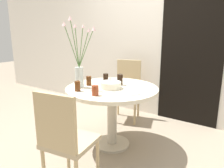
{
  "coord_description": "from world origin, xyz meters",
  "views": [
    {
      "loc": [
        1.39,
        -2.04,
        1.39
      ],
      "look_at": [
        0.0,
        0.0,
        0.78
      ],
      "focal_mm": 35.0,
      "sensor_mm": 36.0,
      "label": 1
    }
  ],
  "objects": [
    {
      "name": "drink_glass_1",
      "position": [
        0.04,
        -0.36,
        0.79
      ],
      "size": [
        0.07,
        0.07,
        0.1
      ],
      "color": "maroon",
      "rests_on": "dining_table"
    },
    {
      "name": "drink_glass_3",
      "position": [
        -0.14,
        0.06,
        0.81
      ],
      "size": [
        0.06,
        0.06,
        0.14
      ],
      "color": "black",
      "rests_on": "dining_table"
    },
    {
      "name": "dining_table",
      "position": [
        0.0,
        0.0,
        0.61
      ],
      "size": [
        1.08,
        1.08,
        0.74
      ],
      "color": "beige",
      "rests_on": "ground_plane"
    },
    {
      "name": "side_plate",
      "position": [
        0.3,
        -0.09,
        0.75
      ],
      "size": [
        0.2,
        0.2,
        0.01
      ],
      "color": "white",
      "rests_on": "dining_table"
    },
    {
      "name": "ground_plane",
      "position": [
        0.0,
        0.0,
        0.0
      ],
      "size": [
        16.0,
        16.0,
        0.0
      ],
      "primitive_type": "plane",
      "color": "gray"
    },
    {
      "name": "birthday_cake",
      "position": [
        0.01,
        -0.04,
        0.78
      ],
      "size": [
        0.24,
        0.24,
        0.12
      ],
      "color": "white",
      "rests_on": "dining_table"
    },
    {
      "name": "chair_far_back",
      "position": [
        0.14,
        -0.9,
        0.53
      ],
      "size": [
        0.46,
        0.46,
        0.93
      ],
      "rotation": [
        0.0,
        0.0,
        3.29
      ],
      "color": "tan",
      "rests_on": "ground_plane"
    },
    {
      "name": "doorway_panel",
      "position": [
        0.54,
        1.23,
        1.02
      ],
      "size": [
        0.9,
        0.01,
        2.05
      ],
      "color": "black",
      "rests_on": "ground_plane"
    },
    {
      "name": "chair_right_flank",
      "position": [
        -0.29,
        0.86,
        0.53
      ],
      "size": [
        0.51,
        0.51,
        0.93
      ],
      "rotation": [
        0.0,
        0.0,
        0.33
      ],
      "color": "tan",
      "rests_on": "ground_plane"
    },
    {
      "name": "flower_vase",
      "position": [
        -0.31,
        -0.21,
        1.0
      ],
      "size": [
        0.32,
        0.26,
        0.8
      ],
      "color": "silver",
      "rests_on": "dining_table"
    },
    {
      "name": "drink_glass_4",
      "position": [
        0.01,
        0.16,
        0.81
      ],
      "size": [
        0.07,
        0.07,
        0.13
      ],
      "color": "black",
      "rests_on": "dining_table"
    },
    {
      "name": "drink_glass_2",
      "position": [
        -0.22,
        -0.34,
        0.8
      ],
      "size": [
        0.06,
        0.06,
        0.11
      ],
      "color": "#51280F",
      "rests_on": "dining_table"
    },
    {
      "name": "drink_glass_0",
      "position": [
        -0.29,
        -0.08,
        0.8
      ],
      "size": [
        0.06,
        0.06,
        0.11
      ],
      "color": "#51280F",
      "rests_on": "dining_table"
    },
    {
      "name": "wall_back",
      "position": [
        0.0,
        1.26,
        1.3
      ],
      "size": [
        8.0,
        0.05,
        2.6
      ],
      "color": "silver",
      "rests_on": "ground_plane"
    }
  ]
}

